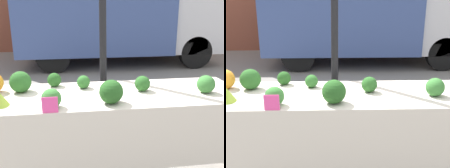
{
  "view_description": "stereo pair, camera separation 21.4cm",
  "coord_description": "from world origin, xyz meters",
  "views": [
    {
      "loc": [
        -0.28,
        -2.03,
        1.57
      ],
      "look_at": [
        0.0,
        0.0,
        0.95
      ],
      "focal_mm": 42.0,
      "sensor_mm": 36.0,
      "label": 1
    },
    {
      "loc": [
        -0.07,
        -2.05,
        1.57
      ],
      "look_at": [
        0.0,
        0.0,
        0.95
      ],
      "focal_mm": 42.0,
      "sensor_mm": 36.0,
      "label": 2
    }
  ],
  "objects": [
    {
      "name": "tent_pole",
      "position": [
        -0.02,
        0.54,
        1.27
      ],
      "size": [
        0.07,
        0.07,
        2.55
      ],
      "color": "black",
      "rests_on": "ground_plane"
    },
    {
      "name": "parked_truck",
      "position": [
        0.77,
        5.07,
        1.25
      ],
      "size": [
        5.26,
        2.17,
        2.29
      ],
      "color": "#384C84",
      "rests_on": "ground_plane"
    },
    {
      "name": "market_table",
      "position": [
        0.0,
        -0.06,
        0.75
      ],
      "size": [
        2.22,
        0.72,
        0.87
      ],
      "color": "beige",
      "rests_on": "ground_plane"
    },
    {
      "name": "broccoli_head_0",
      "position": [
        0.77,
        -0.09,
        0.94
      ],
      "size": [
        0.15,
        0.15,
        0.15
      ],
      "color": "#387533",
      "rests_on": "market_table"
    },
    {
      "name": "broccoli_head_1",
      "position": [
        0.26,
        0.03,
        0.93
      ],
      "size": [
        0.13,
        0.13,
        0.13
      ],
      "color": "#285B23",
      "rests_on": "market_table"
    },
    {
      "name": "broccoli_head_2",
      "position": [
        -0.04,
        -0.22,
        0.95
      ],
      "size": [
        0.18,
        0.18,
        0.18
      ],
      "color": "#23511E",
      "rests_on": "market_table"
    },
    {
      "name": "broccoli_head_4",
      "position": [
        -0.23,
        0.17,
        0.92
      ],
      "size": [
        0.11,
        0.11,
        0.11
      ],
      "color": "#2D6628",
      "rests_on": "market_table"
    },
    {
      "name": "broccoli_head_5",
      "position": [
        -0.75,
        0.14,
        0.95
      ],
      "size": [
        0.18,
        0.18,
        0.18
      ],
      "color": "#285B23",
      "rests_on": "market_table"
    },
    {
      "name": "broccoli_head_6",
      "position": [
        -0.47,
        -0.26,
        0.94
      ],
      "size": [
        0.14,
        0.14,
        0.14
      ],
      "color": "#387533",
      "rests_on": "market_table"
    },
    {
      "name": "broccoli_head_7",
      "position": [
        -0.48,
        0.26,
        0.93
      ],
      "size": [
        0.12,
        0.12,
        0.12
      ],
      "color": "#23511E",
      "rests_on": "market_table"
    },
    {
      "name": "price_sign",
      "position": [
        -0.47,
        -0.35,
        0.92
      ],
      "size": [
        0.11,
        0.01,
        0.11
      ],
      "color": "#EF4793",
      "rests_on": "market_table"
    }
  ]
}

